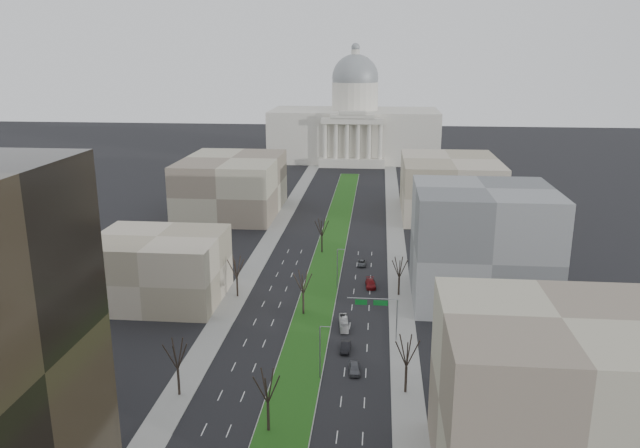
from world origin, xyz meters
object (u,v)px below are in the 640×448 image
Objects in this scene: car_grey_near at (354,368)px; car_grey_far at (362,263)px; car_black at (345,347)px; box_van at (344,323)px; car_red at (371,284)px.

car_grey_far is (-0.47, 53.42, -0.13)m from car_grey_near.
box_van is at bearing 96.31° from car_black.
car_grey_near is 17.31m from box_van.
car_black is 9.50m from box_van.
car_red is at bearing 71.78° from box_van.
car_grey_near reaches higher than car_grey_far.
car_red reaches higher than car_grey_far.
car_grey_near is 53.42m from car_grey_far.
car_black is 45.81m from car_grey_far.
car_grey_far is (1.42, 45.79, -0.14)m from car_black.
car_red is 22.43m from box_van.
box_van is at bearing -94.01° from car_grey_far.
car_black is 31.63m from car_red.
box_van is at bearing -106.55° from car_red.
car_red reaches higher than car_black.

